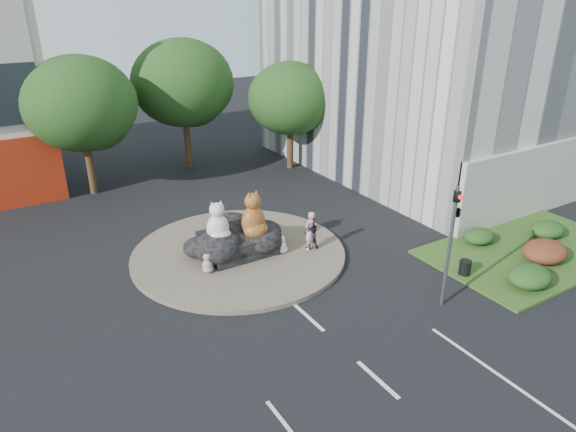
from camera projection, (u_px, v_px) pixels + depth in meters
name	position (u px, v px, depth m)	size (l,w,h in m)	color
ground	(378.00, 380.00, 16.44)	(120.00, 120.00, 0.00)	black
roundabout_island	(239.00, 253.00, 24.22)	(10.00, 10.00, 0.20)	brown
rock_plinth	(238.00, 243.00, 24.00)	(3.20, 2.60, 0.90)	black
grass_verge	(530.00, 251.00, 24.49)	(10.00, 6.00, 0.12)	#30531B
tree_left	(82.00, 108.00, 29.73)	(6.46, 6.46, 8.27)	#382314
tree_mid	(184.00, 87.00, 34.51)	(6.84, 6.84, 8.76)	#382314
tree_right	(291.00, 102.00, 34.62)	(5.70, 5.70, 7.30)	#382314
hedge_near_green	(530.00, 276.00, 21.29)	(2.00, 1.60, 0.90)	#133D17
hedge_red	(545.00, 252.00, 23.24)	(2.20, 1.76, 0.99)	#4A2013
hedge_mid_green	(548.00, 229.00, 25.65)	(1.80, 1.44, 0.81)	#133D17
hedge_back_green	(479.00, 236.00, 25.01)	(1.60, 1.28, 0.72)	#133D17
traffic_light	(455.00, 221.00, 18.98)	(0.44, 1.24, 5.00)	#595B60
street_lamp	(471.00, 134.00, 26.99)	(2.34, 0.22, 8.06)	#595B60
cat_white	(217.00, 221.00, 22.72)	(1.18, 1.02, 1.96)	silver
cat_tabby	(253.00, 214.00, 23.22)	(1.32, 1.14, 2.19)	#A26E21
kitten_calico	(207.00, 263.00, 22.20)	(0.55, 0.48, 0.92)	beige
kitten_white	(282.00, 244.00, 23.92)	(0.52, 0.45, 0.86)	white
pedestrian_pink	(310.00, 231.00, 24.01)	(0.69, 0.45, 1.90)	pink
pedestrian_dark	(311.00, 233.00, 24.16)	(0.76, 0.59, 1.57)	black
litter_bin	(465.00, 267.00, 22.24)	(0.52, 0.52, 0.65)	black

